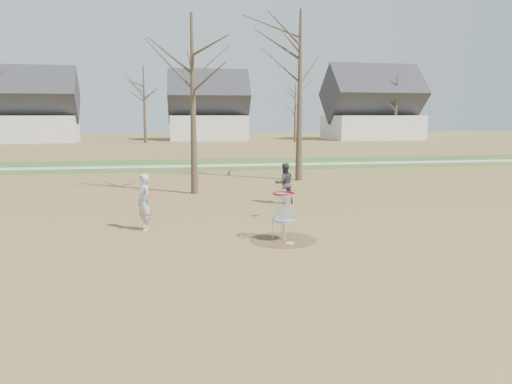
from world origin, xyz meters
The scene contains 11 objects.
ground centered at (0.00, 0.00, 0.00)m, with size 160.00×160.00×0.00m, color brown.
green_band centered at (0.00, 21.00, 0.01)m, with size 160.00×8.00×0.01m, color #2D5119.
footpath centered at (0.00, 20.00, 0.01)m, with size 160.00×1.50×0.01m, color #9E9E99.
dirt_circle centered at (0.00, 0.00, 0.01)m, with size 1.80×1.80×0.01m, color #47331E.
player_standing centered at (-3.77, 1.83, 0.83)m, with size 0.61×0.40×1.66m, color #B4B4B4.
player_throwing centered at (1.27, 5.49, 0.77)m, with size 0.75×0.59×1.55m, color #313336.
disc_grounded centered at (0.08, -0.42, 0.02)m, with size 0.22×0.22×0.02m, color silver.
discs_in_play centered at (-1.41, 2.25, 1.06)m, with size 4.25×1.33×0.06m.
disc_golf_basket centered at (0.00, 0.00, 0.91)m, with size 0.64×0.64×1.35m.
bare_trees centered at (1.78, 35.79, 5.35)m, with size 52.62×44.98×9.00m.
houses_row centered at (4.32, 52.56, 3.52)m, with size 56.51×10.01×7.26m.
Camera 1 is at (-2.91, -12.83, 3.37)m, focal length 35.00 mm.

